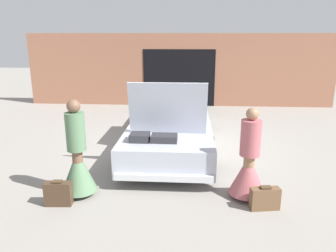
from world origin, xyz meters
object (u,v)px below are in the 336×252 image
(car, at_px, (172,123))
(person_right, at_px, (249,167))
(suitcase_beside_left_person, at_px, (58,194))
(person_left, at_px, (78,162))
(suitcase_beside_right_person, at_px, (265,199))

(car, relative_size, person_right, 3.39)
(person_right, height_order, suitcase_beside_left_person, person_right)
(car, height_order, suitcase_beside_left_person, car)
(person_left, height_order, suitcase_beside_right_person, person_left)
(car, distance_m, suitcase_beside_right_person, 3.60)
(suitcase_beside_left_person, distance_m, suitcase_beside_right_person, 3.36)
(suitcase_beside_left_person, bearing_deg, person_right, 8.98)
(person_left, height_order, person_right, person_left)
(person_right, bearing_deg, car, 16.66)
(person_right, bearing_deg, person_left, 80.90)
(suitcase_beside_left_person, relative_size, suitcase_beside_right_person, 0.91)
(person_left, distance_m, person_right, 2.92)
(car, height_order, person_left, car)
(car, height_order, person_right, car)
(car, bearing_deg, person_left, -116.90)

